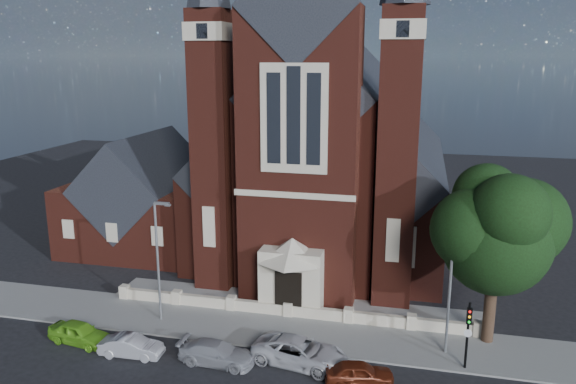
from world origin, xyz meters
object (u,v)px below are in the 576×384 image
street_lamp_left (159,255)px  car_white_suv (300,352)px  traffic_signal (468,327)px  car_dark_red (359,373)px  street_lamp_right (452,280)px  church (330,154)px  car_silver_a (131,346)px  street_tree (499,234)px  car_silver_b (217,353)px  car_lime_van (79,333)px  parish_hall (147,202)px

street_lamp_left → car_white_suv: (9.90, -3.06, -3.85)m
traffic_signal → car_dark_red: 6.46m
street_lamp_right → car_dark_red: (-4.64, -4.24, -3.98)m
church → car_silver_a: church is taller
street_tree → car_silver_b: street_tree is taller
traffic_signal → car_lime_van: bearing=-174.2°
parish_hall → street_tree: bearing=-23.3°
street_lamp_right → car_silver_b: size_ratio=1.85×
traffic_signal → car_silver_b: 13.96m
car_white_suv → traffic_signal: bearing=-70.4°
street_lamp_left → car_silver_a: size_ratio=2.19×
street_lamp_right → car_dark_red: size_ratio=2.22×
car_lime_van → street_lamp_left: bearing=-34.0°
church → car_lime_van: church is taller
parish_hall → street_lamp_right: bearing=-28.2°
parish_hall → car_dark_red: size_ratio=3.34×
church → parish_hall: (-16.00, -4.94, -4.17)m
car_lime_van → car_dark_red: (16.92, -0.41, -0.05)m
parish_hall → street_lamp_right: (26.09, -14.00, 0.59)m
church → car_lime_van: size_ratio=8.91×
parish_hall → car_white_suv: 25.00m
parish_hall → car_white_suv: bearing=-43.5°
car_dark_red → street_tree: bearing=-62.6°
street_tree → car_silver_a: street_tree is taller
car_silver_b → street_lamp_right: bearing=-69.0°
car_silver_a → car_silver_b: size_ratio=0.84×
street_lamp_left → car_lime_van: bearing=-132.8°
parish_hall → street_tree: 31.27m
street_lamp_left → car_silver_b: bearing=-37.6°
car_lime_van → traffic_signal: bearing=-75.4°
car_white_suv → car_lime_van: bearing=103.6°
church → parish_hall: 17.26m
street_lamp_left → car_lime_van: (-3.56, -3.84, -3.93)m
car_lime_van → car_silver_a: size_ratio=1.06×
street_lamp_left → traffic_signal: bearing=-4.8°
car_silver_a → car_white_suv: bearing=-84.8°
street_tree → car_dark_red: bearing=-140.2°
street_lamp_left → street_lamp_right: bearing=0.0°
church → car_silver_b: 24.38m
street_lamp_right → car_silver_a: (-17.76, -4.48, -3.99)m
street_lamp_right → car_white_suv: (-8.10, -3.06, -3.85)m
parish_hall → street_tree: size_ratio=1.14×
parish_hall → street_lamp_left: (8.09, -14.00, 0.59)m
car_silver_a → car_white_suv: 9.76m
street_lamp_left → traffic_signal: street_lamp_left is taller
car_white_suv → car_dark_red: bearing=-98.5°
car_silver_b → car_dark_red: 8.05m
street_lamp_left → traffic_signal: 19.08m
church → car_silver_a: 25.78m
church → street_lamp_left: (-7.91, -18.94, -3.59)m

